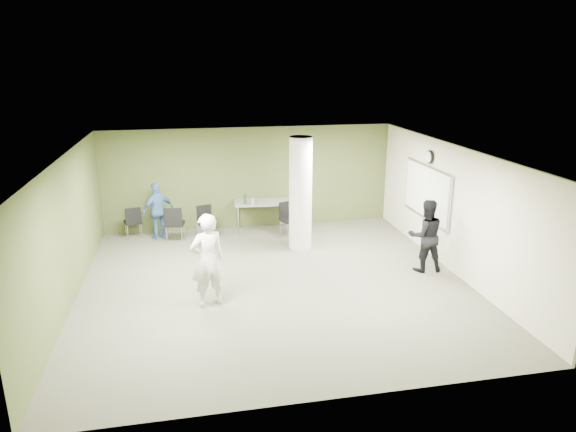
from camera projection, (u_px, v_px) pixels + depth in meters
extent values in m
plane|color=#4E4D3E|center=(275.00, 283.00, 10.90)|extent=(8.00, 8.00, 0.00)
plane|color=white|center=(273.00, 152.00, 10.08)|extent=(8.00, 8.00, 0.00)
cube|color=#4B5A2A|center=(250.00, 178.00, 14.24)|extent=(8.00, 2.80, 0.02)
cube|color=#4B5A2A|center=(67.00, 232.00, 9.74)|extent=(0.02, 8.00, 2.80)
cube|color=beige|center=(454.00, 210.00, 11.23)|extent=(0.02, 8.00, 2.80)
cylinder|color=silver|center=(301.00, 194.00, 12.55)|extent=(0.56, 0.56, 2.80)
cube|color=silver|center=(427.00, 192.00, 12.31)|extent=(0.04, 2.30, 1.30)
cube|color=white|center=(426.00, 192.00, 12.31)|extent=(0.02, 2.20, 1.20)
cylinder|color=black|center=(430.00, 157.00, 12.06)|extent=(0.05, 0.32, 0.32)
cylinder|color=white|center=(428.00, 157.00, 12.06)|extent=(0.02, 0.26, 0.26)
cube|color=gray|center=(266.00, 202.00, 14.06)|extent=(1.79, 0.91, 0.04)
cylinder|color=silver|center=(238.00, 221.00, 13.82)|extent=(0.04, 0.04, 0.78)
cylinder|color=silver|center=(295.00, 219.00, 13.97)|extent=(0.04, 0.04, 0.78)
cylinder|color=silver|center=(238.00, 214.00, 14.39)|extent=(0.04, 0.04, 0.78)
cylinder|color=silver|center=(293.00, 213.00, 14.55)|extent=(0.04, 0.04, 0.78)
cylinder|color=#174618|center=(245.00, 199.00, 13.79)|extent=(0.07, 0.07, 0.25)
cylinder|color=#B2B2B7|center=(253.00, 201.00, 13.72)|extent=(0.06, 0.06, 0.18)
cylinder|color=#4C4C4C|center=(200.00, 230.00, 13.73)|extent=(0.29, 0.29, 0.33)
cube|color=black|center=(133.00, 222.00, 13.61)|extent=(0.52, 0.52, 0.05)
cube|color=black|center=(133.00, 216.00, 13.37)|extent=(0.40, 0.13, 0.42)
cylinder|color=silver|center=(139.00, 227.00, 13.89)|extent=(0.02, 0.02, 0.40)
cylinder|color=silver|center=(126.00, 229.00, 13.75)|extent=(0.02, 0.02, 0.40)
cylinder|color=silver|center=(141.00, 231.00, 13.59)|extent=(0.02, 0.02, 0.40)
cylinder|color=silver|center=(128.00, 233.00, 13.45)|extent=(0.02, 0.02, 0.40)
cube|color=black|center=(175.00, 224.00, 13.31)|extent=(0.54, 0.54, 0.05)
cube|color=black|center=(173.00, 217.00, 13.03)|extent=(0.45, 0.11, 0.46)
cylinder|color=silver|center=(184.00, 230.00, 13.57)|extent=(0.02, 0.02, 0.44)
cylinder|color=silver|center=(169.00, 230.00, 13.55)|extent=(0.02, 0.02, 0.44)
cylinder|color=silver|center=(182.00, 235.00, 13.20)|extent=(0.02, 0.02, 0.44)
cylinder|color=silver|center=(167.00, 235.00, 13.18)|extent=(0.02, 0.02, 0.44)
cube|color=black|center=(207.00, 223.00, 13.58)|extent=(0.52, 0.52, 0.05)
cube|color=black|center=(204.00, 212.00, 13.67)|extent=(0.40, 0.15, 0.41)
cylinder|color=silver|center=(203.00, 233.00, 13.42)|extent=(0.02, 0.02, 0.39)
cylinder|color=silver|center=(216.00, 231.00, 13.57)|extent=(0.02, 0.02, 0.39)
cylinder|color=silver|center=(199.00, 229.00, 13.71)|extent=(0.02, 0.02, 0.39)
cylinder|color=silver|center=(211.00, 227.00, 13.86)|extent=(0.02, 0.02, 0.39)
cube|color=black|center=(290.00, 220.00, 13.68)|extent=(0.58, 0.58, 0.05)
cube|color=black|center=(286.00, 209.00, 13.78)|extent=(0.42, 0.19, 0.44)
cylinder|color=silver|center=(288.00, 231.00, 13.51)|extent=(0.02, 0.02, 0.42)
cylinder|color=silver|center=(300.00, 229.00, 13.69)|extent=(0.02, 0.02, 0.42)
cylinder|color=silver|center=(281.00, 228.00, 13.81)|extent=(0.02, 0.02, 0.42)
cylinder|color=silver|center=(292.00, 225.00, 14.00)|extent=(0.02, 0.02, 0.42)
imported|color=silver|center=(208.00, 260.00, 9.66)|extent=(0.78, 0.63, 1.84)
imported|color=black|center=(426.00, 236.00, 11.33)|extent=(0.85, 0.68, 1.64)
imported|color=#426CA4|center=(158.00, 211.00, 13.40)|extent=(0.96, 0.77, 1.52)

